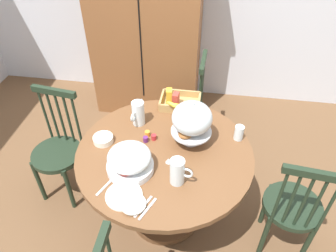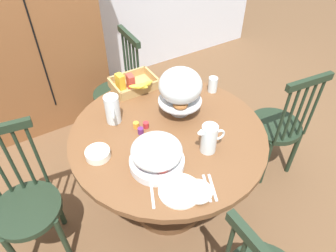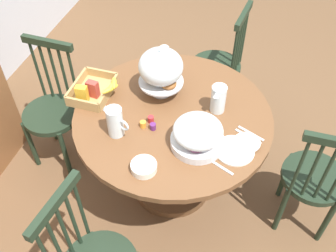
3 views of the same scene
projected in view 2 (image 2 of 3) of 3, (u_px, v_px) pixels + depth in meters
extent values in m
plane|color=brown|center=(159.00, 201.00, 2.39)|extent=(10.00, 10.00, 0.00)
cube|color=brown|center=(27.00, 24.00, 2.56)|extent=(1.10, 0.56, 1.90)
cube|color=black|center=(31.00, 25.00, 2.32)|extent=(0.01, 0.01, 1.52)
cylinder|color=brown|center=(168.00, 134.00, 1.90)|extent=(1.21, 1.21, 0.04)
cylinder|color=brown|center=(168.00, 170.00, 2.12)|extent=(0.14, 0.14, 0.63)
cylinder|color=brown|center=(168.00, 200.00, 2.36)|extent=(0.56, 0.56, 0.06)
cylinder|color=#1E2D1E|center=(117.00, 94.00, 2.66)|extent=(0.40, 0.40, 0.04)
cylinder|color=#1E2D1E|center=(100.00, 111.00, 2.85)|extent=(0.04, 0.04, 0.45)
cylinder|color=#1E2D1E|center=(111.00, 128.00, 2.67)|extent=(0.04, 0.04, 0.45)
cylinder|color=#1E2D1E|center=(127.00, 102.00, 2.96)|extent=(0.04, 0.04, 0.45)
cylinder|color=#1E2D1E|center=(140.00, 118.00, 2.77)|extent=(0.04, 0.04, 0.45)
cylinder|color=#1E2D1E|center=(125.00, 58.00, 2.65)|extent=(0.02, 0.02, 0.48)
cylinder|color=#1E2D1E|center=(128.00, 62.00, 2.61)|extent=(0.02, 0.02, 0.48)
cylinder|color=#1E2D1E|center=(131.00, 65.00, 2.56)|extent=(0.02, 0.02, 0.48)
cylinder|color=#1E2D1E|center=(135.00, 69.00, 2.52)|extent=(0.02, 0.02, 0.48)
cylinder|color=#1E2D1E|center=(139.00, 73.00, 2.47)|extent=(0.02, 0.02, 0.48)
cube|color=#1E2D1E|center=(129.00, 36.00, 2.39)|extent=(0.05, 0.36, 0.05)
cylinder|color=#1E2D1E|center=(27.00, 210.00, 1.81)|extent=(0.40, 0.40, 0.04)
cylinder|color=#1E2D1E|center=(64.00, 240.00, 1.91)|extent=(0.04, 0.04, 0.45)
cylinder|color=#1E2D1E|center=(13.00, 219.00, 2.02)|extent=(0.04, 0.04, 0.45)
cylinder|color=#1E2D1E|center=(57.00, 205.00, 2.10)|extent=(0.04, 0.04, 0.45)
cylinder|color=#1E2D1E|center=(12.00, 164.00, 1.76)|extent=(0.02, 0.02, 0.48)
cylinder|color=#1E2D1E|center=(25.00, 160.00, 1.78)|extent=(0.02, 0.02, 0.48)
cylinder|color=#1E2D1E|center=(38.00, 157.00, 1.80)|extent=(0.02, 0.02, 0.48)
cube|color=#1E2D1E|center=(262.00, 251.00, 1.11)|extent=(0.04, 0.36, 0.05)
cylinder|color=#1E2D1E|center=(275.00, 126.00, 2.36)|extent=(0.40, 0.40, 0.04)
cylinder|color=#1E2D1E|center=(271.00, 131.00, 2.65)|extent=(0.04, 0.04, 0.45)
cylinder|color=#1E2D1E|center=(244.00, 140.00, 2.56)|extent=(0.04, 0.04, 0.45)
cylinder|color=#1E2D1E|center=(294.00, 152.00, 2.46)|extent=(0.04, 0.04, 0.45)
cylinder|color=#1E2D1E|center=(265.00, 163.00, 2.37)|extent=(0.04, 0.04, 0.45)
cylinder|color=#1E2D1E|center=(314.00, 108.00, 2.14)|extent=(0.02, 0.02, 0.48)
cylinder|color=#1E2D1E|center=(306.00, 111.00, 2.11)|extent=(0.02, 0.02, 0.48)
cylinder|color=#1E2D1E|center=(298.00, 114.00, 2.09)|extent=(0.02, 0.02, 0.48)
cylinder|color=#1E2D1E|center=(290.00, 117.00, 2.07)|extent=(0.02, 0.02, 0.48)
cylinder|color=#1E2D1E|center=(282.00, 119.00, 2.05)|extent=(0.02, 0.02, 0.48)
cube|color=#1E2D1E|center=(310.00, 82.00, 1.92)|extent=(0.36, 0.07, 0.05)
cylinder|color=silver|center=(180.00, 111.00, 2.02)|extent=(0.12, 0.12, 0.02)
cylinder|color=silver|center=(180.00, 107.00, 2.00)|extent=(0.03, 0.03, 0.09)
cylinder|color=silver|center=(180.00, 101.00, 1.96)|extent=(0.28, 0.28, 0.01)
torus|color=#B27033|center=(185.00, 95.00, 1.97)|extent=(0.10, 0.10, 0.03)
torus|color=#D19347|center=(175.00, 95.00, 1.97)|extent=(0.10, 0.10, 0.03)
torus|color=#935628|center=(180.00, 104.00, 1.89)|extent=(0.10, 0.10, 0.03)
ellipsoid|color=silver|center=(180.00, 85.00, 1.89)|extent=(0.27, 0.27, 0.22)
sphere|color=silver|center=(181.00, 68.00, 1.81)|extent=(0.02, 0.02, 0.02)
cylinder|color=silver|center=(157.00, 162.00, 1.67)|extent=(0.30, 0.30, 0.05)
ellipsoid|color=beige|center=(168.00, 153.00, 1.67)|extent=(0.09, 0.09, 0.03)
ellipsoid|color=#8CBF59|center=(149.00, 150.00, 1.68)|extent=(0.09, 0.09, 0.03)
ellipsoid|color=#6B2D4C|center=(147.00, 164.00, 1.61)|extent=(0.09, 0.09, 0.03)
ellipsoid|color=#CC3D33|center=(161.00, 166.00, 1.60)|extent=(0.09, 0.09, 0.03)
ellipsoid|color=silver|center=(157.00, 151.00, 1.61)|extent=(0.28, 0.28, 0.13)
cylinder|color=silver|center=(112.00, 109.00, 1.90)|extent=(0.09, 0.09, 0.19)
cylinder|color=orange|center=(113.00, 113.00, 1.92)|extent=(0.08, 0.08, 0.13)
cone|color=silver|center=(110.00, 94.00, 1.89)|extent=(0.05, 0.05, 0.03)
torus|color=silver|center=(113.00, 114.00, 1.85)|extent=(0.04, 0.07, 0.07)
cylinder|color=silver|center=(209.00, 139.00, 1.71)|extent=(0.09, 0.09, 0.18)
cylinder|color=white|center=(209.00, 142.00, 1.73)|extent=(0.08, 0.08, 0.12)
cone|color=silver|center=(201.00, 131.00, 1.65)|extent=(0.04, 0.04, 0.03)
torus|color=silver|center=(219.00, 135.00, 1.72)|extent=(0.08, 0.03, 0.07)
cube|color=tan|center=(134.00, 86.00, 2.24)|extent=(0.30, 0.22, 0.01)
cube|color=tan|center=(141.00, 91.00, 2.15)|extent=(0.30, 0.02, 0.07)
cube|color=tan|center=(127.00, 76.00, 2.29)|extent=(0.30, 0.02, 0.07)
cube|color=tan|center=(115.00, 89.00, 2.16)|extent=(0.02, 0.22, 0.07)
cube|color=tan|center=(152.00, 77.00, 2.28)|extent=(0.02, 0.22, 0.07)
cube|color=gold|center=(120.00, 82.00, 2.18)|extent=(0.05, 0.07, 0.11)
cube|color=#B23D33|center=(131.00, 82.00, 2.17)|extent=(0.05, 0.07, 0.11)
ellipsoid|color=yellow|center=(138.00, 87.00, 2.08)|extent=(0.14, 0.08, 0.05)
ellipsoid|color=yellow|center=(142.00, 85.00, 2.09)|extent=(0.13, 0.03, 0.05)
ellipsoid|color=yellow|center=(146.00, 84.00, 2.10)|extent=(0.14, 0.08, 0.05)
cylinder|color=white|center=(180.00, 191.00, 1.55)|extent=(0.22, 0.22, 0.01)
cylinder|color=white|center=(198.00, 191.00, 1.54)|extent=(0.15, 0.15, 0.01)
cylinder|color=white|center=(98.00, 154.00, 1.72)|extent=(0.14, 0.14, 0.04)
cylinder|color=silver|center=(213.00, 85.00, 2.17)|extent=(0.06, 0.06, 0.11)
cylinder|color=#B7282D|center=(146.00, 125.00, 1.90)|extent=(0.04, 0.04, 0.04)
cylinder|color=orange|center=(136.00, 125.00, 1.90)|extent=(0.04, 0.04, 0.04)
cylinder|color=#5B2366|center=(141.00, 131.00, 1.86)|extent=(0.04, 0.04, 0.04)
cube|color=silver|center=(207.00, 188.00, 1.57)|extent=(0.08, 0.16, 0.01)
cube|color=silver|center=(213.00, 187.00, 1.57)|extent=(0.08, 0.16, 0.01)
cube|color=silver|center=(152.00, 194.00, 1.54)|extent=(0.08, 0.16, 0.01)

